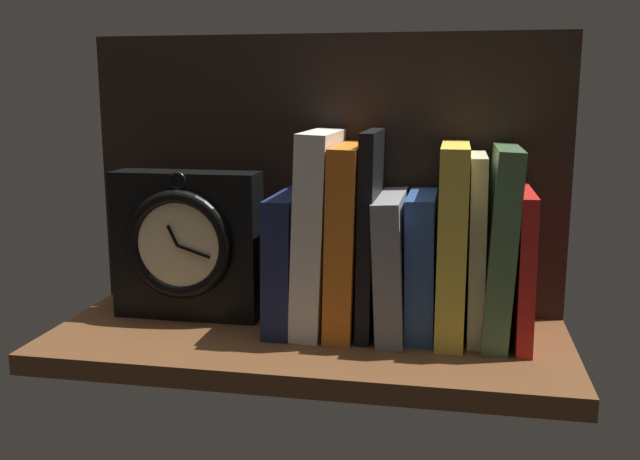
# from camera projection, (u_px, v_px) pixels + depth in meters

# --- Properties ---
(ground_plane) EXTENTS (0.65, 0.26, 0.03)m
(ground_plane) POSITION_uv_depth(u_px,v_px,m) (306.00, 344.00, 0.89)
(ground_plane) COLOR brown
(back_panel) EXTENTS (0.65, 0.01, 0.37)m
(back_panel) POSITION_uv_depth(u_px,v_px,m) (325.00, 174.00, 0.97)
(back_panel) COLOR black
(back_panel) RESTS_ON ground_plane
(book_navy_bierce) EXTENTS (0.04, 0.15, 0.17)m
(book_navy_bierce) POSITION_uv_depth(u_px,v_px,m) (289.00, 260.00, 0.91)
(book_navy_bierce) COLOR #192147
(book_navy_bierce) RESTS_ON ground_plane
(book_white_catcher) EXTENTS (0.05, 0.15, 0.25)m
(book_white_catcher) POSITION_uv_depth(u_px,v_px,m) (318.00, 231.00, 0.90)
(book_white_catcher) COLOR silver
(book_white_catcher) RESTS_ON ground_plane
(book_orange_pandolfini) EXTENTS (0.04, 0.15, 0.24)m
(book_orange_pandolfini) POSITION_uv_depth(u_px,v_px,m) (348.00, 238.00, 0.89)
(book_orange_pandolfini) COLOR orange
(book_orange_pandolfini) RESTS_ON ground_plane
(book_black_skeptic) EXTENTS (0.02, 0.14, 0.25)m
(book_black_skeptic) POSITION_uv_depth(u_px,v_px,m) (371.00, 232.00, 0.89)
(book_black_skeptic) COLOR black
(book_black_skeptic) RESTS_ON ground_plane
(book_gray_chess) EXTENTS (0.04, 0.16, 0.17)m
(book_gray_chess) POSITION_uv_depth(u_px,v_px,m) (393.00, 264.00, 0.89)
(book_gray_chess) COLOR gray
(book_gray_chess) RESTS_ON ground_plane
(book_blue_modern) EXTENTS (0.04, 0.13, 0.18)m
(book_blue_modern) POSITION_uv_depth(u_px,v_px,m) (422.00, 264.00, 0.88)
(book_blue_modern) COLOR #2D4C8E
(book_blue_modern) RESTS_ON ground_plane
(book_yellow_seinlanguage) EXTENTS (0.03, 0.15, 0.24)m
(book_yellow_seinlanguage) POSITION_uv_depth(u_px,v_px,m) (452.00, 241.00, 0.87)
(book_yellow_seinlanguage) COLOR gold
(book_yellow_seinlanguage) RESTS_ON ground_plane
(book_cream_twain) EXTENTS (0.02, 0.12, 0.23)m
(book_cream_twain) POSITION_uv_depth(u_px,v_px,m) (476.00, 247.00, 0.86)
(book_cream_twain) COLOR beige
(book_cream_twain) RESTS_ON ground_plane
(book_green_romantic) EXTENTS (0.04, 0.15, 0.24)m
(book_green_romantic) POSITION_uv_depth(u_px,v_px,m) (500.00, 244.00, 0.86)
(book_green_romantic) COLOR #476B44
(book_green_romantic) RESTS_ON ground_plane
(book_red_requiem) EXTENTS (0.02, 0.15, 0.18)m
(book_red_requiem) POSITION_uv_depth(u_px,v_px,m) (522.00, 265.00, 0.86)
(book_red_requiem) COLOR red
(book_red_requiem) RESTS_ON ground_plane
(framed_clock) EXTENTS (0.20, 0.07, 0.20)m
(framed_clock) POSITION_uv_depth(u_px,v_px,m) (186.00, 245.00, 0.94)
(framed_clock) COLOR black
(framed_clock) RESTS_ON ground_plane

